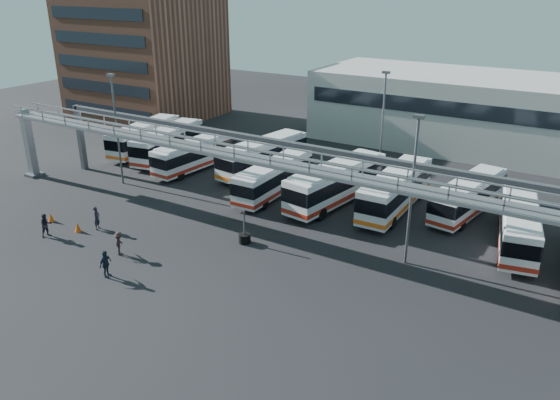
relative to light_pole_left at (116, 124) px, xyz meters
The scene contains 23 objects.
ground 18.78m from the light_pole_left, 26.57° to the right, with size 140.00×140.00×0.00m, color black.
gantry 16.14m from the light_pole_left, ahead, with size 51.40×5.15×7.10m.
apartment_building 28.52m from the light_pole_left, 129.29° to the left, with size 18.00×15.00×16.00m, color brown.
warehouse 41.07m from the light_pole_left, 46.97° to the left, with size 42.00×14.00×8.00m, color #9E9E99.
light_pole_left is the anchor object (origin of this frame).
light_pole_mid 28.02m from the light_pole_left, ahead, with size 0.70×0.35×10.21m.
light_pole_back 24.41m from the light_pole_left, 34.99° to the left, with size 0.70×0.35×10.21m.
bus_0 10.87m from the light_pole_left, 122.28° to the left, with size 4.15×10.90×3.23m.
bus_1 9.22m from the light_pole_left, 101.27° to the left, with size 4.36×11.04×3.27m.
bus_2 8.52m from the light_pole_left, 63.99° to the left, with size 3.06×10.21×3.06m.
bus_3 14.06m from the light_pole_left, 45.03° to the left, with size 4.02×11.18×3.32m.
bus_4 15.14m from the light_pole_left, 19.85° to the left, with size 2.51×10.16×3.07m.
bus_5 20.57m from the light_pole_left, 17.58° to the left, with size 4.38×11.77×3.49m.
bus_6 25.47m from the light_pole_left, 16.78° to the left, with size 2.68×11.13×3.37m.
bus_7 31.21m from the light_pole_left, 17.95° to the left, with size 3.96×10.27×3.04m.
bus_8 34.60m from the light_pole_left, ahead, with size 4.32×10.68×3.16m.
pedestrian_a 11.26m from the light_pole_left, 53.96° to the right, with size 0.68×0.45×1.87m, color black.
pedestrian_b 12.67m from the light_pole_left, 71.20° to the right, with size 0.88×0.68×1.80m, color black.
pedestrian_c 15.57m from the light_pole_left, 44.10° to the right, with size 1.11×0.64×1.71m, color #2E201F.
pedestrian_d 18.43m from the light_pole_left, 46.65° to the right, with size 1.10×0.46×1.87m, color #1C2533.
cone_left 11.91m from the light_pole_left, 61.59° to the right, with size 0.48×0.48×0.76m, color #E04C0C.
cone_right 10.79m from the light_pole_left, 79.48° to the right, with size 0.47×0.47×0.74m, color #E04C0C.
tire_stack 18.29m from the light_pole_left, 14.01° to the right, with size 0.88×0.88×2.52m.
Camera 1 is at (21.93, -25.33, 17.91)m, focal length 35.00 mm.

